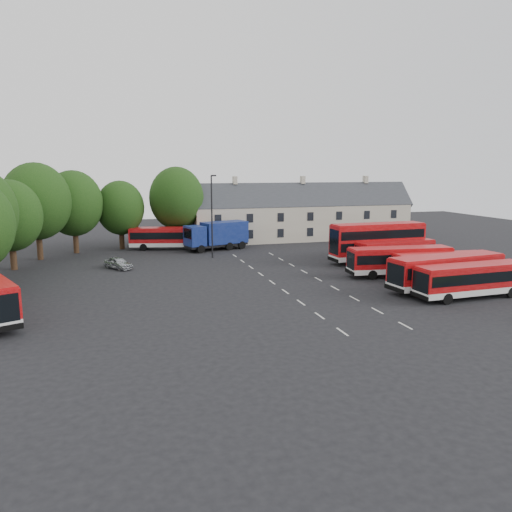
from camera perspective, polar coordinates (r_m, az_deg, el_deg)
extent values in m
plane|color=black|center=(48.17, 2.59, -3.53)|extent=(140.00, 140.00, 0.00)
cube|color=beige|center=(35.68, 9.84, -8.53)|extent=(0.15, 1.80, 0.01)
cube|color=beige|center=(39.14, 7.28, -6.79)|extent=(0.15, 1.80, 0.01)
cube|color=beige|center=(42.70, 5.16, -5.32)|extent=(0.15, 1.80, 0.01)
cube|color=beige|center=(46.33, 3.38, -4.08)|extent=(0.15, 1.80, 0.01)
cube|color=beige|center=(50.01, 1.86, -3.01)|extent=(0.15, 1.80, 0.01)
cube|color=beige|center=(53.74, 0.55, -2.09)|extent=(0.15, 1.80, 0.01)
cube|color=beige|center=(57.51, -0.58, -1.29)|extent=(0.15, 1.80, 0.01)
cube|color=beige|center=(61.30, -1.58, -0.59)|extent=(0.15, 1.80, 0.01)
cube|color=beige|center=(65.13, -2.45, 0.03)|extent=(0.15, 1.80, 0.01)
cube|color=beige|center=(38.05, 16.70, -7.63)|extent=(0.15, 1.80, 0.01)
cube|color=beige|center=(41.32, 13.70, -6.09)|extent=(0.15, 1.80, 0.01)
cube|color=beige|center=(44.70, 11.17, -4.77)|extent=(0.15, 1.80, 0.01)
cube|color=beige|center=(48.18, 9.01, -3.63)|extent=(0.15, 1.80, 0.01)
cube|color=beige|center=(51.73, 7.14, -2.64)|extent=(0.15, 1.80, 0.01)
cube|color=beige|center=(55.35, 5.52, -1.78)|extent=(0.15, 1.80, 0.01)
cube|color=beige|center=(59.01, 4.10, -1.02)|extent=(0.15, 1.80, 0.01)
cube|color=beige|center=(62.71, 2.85, -0.35)|extent=(0.15, 1.80, 0.01)
cube|color=beige|center=(66.45, 1.74, 0.24)|extent=(0.15, 1.80, 0.01)
cylinder|color=black|center=(62.09, -26.01, 0.25)|extent=(0.70, 0.70, 3.67)
ellipsoid|color=#16360E|center=(61.59, -26.32, 4.16)|extent=(6.93, 6.93, 7.97)
cylinder|color=black|center=(67.60, -23.52, 1.45)|extent=(0.70, 0.70, 4.38)
ellipsoid|color=#16360E|center=(67.10, -23.82, 5.74)|extent=(8.25, 8.25, 9.49)
cylinder|color=black|center=(71.16, -19.91, 1.93)|extent=(0.70, 0.70, 4.02)
ellipsoid|color=#16360E|center=(70.70, -20.13, 5.68)|extent=(7.59, 7.59, 8.73)
cylinder|color=black|center=(73.00, -15.10, 2.16)|extent=(0.70, 0.70, 3.50)
ellipsoid|color=#16360E|center=(72.59, -15.24, 5.34)|extent=(6.60, 6.60, 7.59)
cylinder|color=black|center=(74.49, -8.96, 2.81)|extent=(0.70, 0.70, 4.20)
ellipsoid|color=#16360E|center=(74.05, -9.06, 6.55)|extent=(7.92, 7.92, 9.11)
cube|color=beige|center=(80.27, 5.28, 3.86)|extent=(35.00, 7.00, 5.50)
cube|color=#2D3035|center=(80.03, 5.31, 5.82)|extent=(35.70, 7.13, 7.13)
cube|color=beige|center=(76.54, -2.43, 8.64)|extent=(0.60, 0.90, 1.20)
cube|color=beige|center=(79.84, 5.35, 8.66)|extent=(0.60, 0.90, 1.20)
cube|color=beige|center=(84.46, 12.40, 8.54)|extent=(0.60, 0.90, 1.20)
cube|color=silver|center=(47.73, 23.37, -3.55)|extent=(10.78, 2.91, 0.53)
cube|color=#A30A0D|center=(47.48, 23.47, -2.13)|extent=(10.78, 2.91, 1.89)
cube|color=black|center=(47.47, 23.48, -2.07)|extent=(10.36, 2.95, 0.92)
cube|color=#A30A0D|center=(47.30, 23.56, -0.95)|extent=(10.56, 2.80, 0.12)
cylinder|color=black|center=(44.79, 21.01, -4.59)|extent=(0.98, 0.32, 0.97)
cylinder|color=black|center=(50.87, 25.41, -3.21)|extent=(0.98, 0.32, 0.97)
cube|color=silver|center=(49.89, 20.85, -2.74)|extent=(11.92, 4.03, 0.58)
cube|color=#A30A0D|center=(49.63, 20.95, -1.25)|extent=(11.92, 4.03, 2.07)
cube|color=black|center=(49.62, 20.95, -1.19)|extent=(11.46, 4.03, 1.01)
cube|color=#A30A0D|center=(49.44, 21.02, -0.01)|extent=(11.67, 3.89, 0.13)
cylinder|color=black|center=(46.61, 18.50, -3.83)|extent=(1.09, 0.42, 1.06)
cylinder|color=black|center=(53.37, 22.86, -2.40)|extent=(1.09, 0.42, 1.06)
cube|color=silver|center=(54.42, 20.26, -1.83)|extent=(9.89, 2.85, 0.49)
cube|color=#A30A0D|center=(54.21, 20.33, -0.68)|extent=(9.89, 2.85, 1.73)
cube|color=black|center=(54.20, 20.34, -0.64)|extent=(9.50, 2.87, 0.84)
cube|color=#A30A0D|center=(54.06, 20.39, 0.27)|extent=(9.69, 2.75, 0.11)
cylinder|color=black|center=(52.02, 17.93, -2.50)|extent=(0.90, 0.31, 0.89)
cylinder|color=black|center=(57.00, 22.36, -1.70)|extent=(0.90, 0.31, 0.89)
cube|color=silver|center=(54.82, 16.06, -1.43)|extent=(11.12, 3.56, 0.55)
cube|color=#A30A0D|center=(54.59, 16.12, -0.15)|extent=(11.12, 3.56, 1.94)
cube|color=black|center=(54.59, 16.12, -0.10)|extent=(10.69, 3.58, 0.94)
cube|color=#A30A0D|center=(54.43, 16.17, 0.90)|extent=(10.90, 3.44, 0.12)
cylinder|color=black|center=(52.42, 13.15, -2.12)|extent=(1.02, 0.38, 0.99)
cylinder|color=black|center=(57.45, 18.68, -1.33)|extent=(1.02, 0.38, 0.99)
cube|color=silver|center=(61.08, 15.60, -0.32)|extent=(10.37, 3.84, 0.51)
cube|color=#A30A0D|center=(60.89, 15.65, 0.75)|extent=(10.37, 3.84, 1.80)
cube|color=black|center=(60.88, 15.66, 0.79)|extent=(9.97, 3.83, 0.88)
cube|color=#A30A0D|center=(60.75, 15.70, 1.63)|extent=(10.15, 3.72, 0.11)
cylinder|color=black|center=(58.29, 13.82, -0.97)|extent=(0.95, 0.40, 0.92)
cylinder|color=black|center=(64.01, 17.21, -0.17)|extent=(0.95, 0.40, 0.92)
cube|color=silver|center=(62.05, 13.65, 0.02)|extent=(11.70, 3.03, 0.58)
cube|color=#A30A0D|center=(61.74, 13.73, 1.91)|extent=(11.70, 3.03, 3.54)
cube|color=black|center=(61.83, 13.70, 1.28)|extent=(11.24, 3.08, 1.00)
cube|color=#A30A0D|center=(61.52, 13.80, 3.59)|extent=(11.47, 2.91, 0.13)
cylinder|color=black|center=(59.23, 11.17, -0.63)|extent=(1.07, 0.33, 1.06)
cylinder|color=black|center=(65.08, 15.89, 0.12)|extent=(1.07, 0.33, 1.06)
cube|color=black|center=(61.65, 13.75, 2.54)|extent=(11.24, 3.08, 1.00)
cube|color=silver|center=(66.92, 14.17, 0.60)|extent=(10.03, 3.82, 0.49)
cube|color=#A30A0D|center=(66.67, 14.24, 2.07)|extent=(10.03, 3.82, 2.98)
cube|color=black|center=(66.75, 14.21, 1.58)|extent=(9.65, 3.81, 0.85)
cube|color=#A30A0D|center=(66.48, 14.29, 3.38)|extent=(9.82, 3.70, 0.11)
cylinder|color=black|center=(64.24, 12.58, 0.06)|extent=(0.92, 0.39, 0.89)
cylinder|color=black|center=(69.73, 15.62, 0.70)|extent=(0.92, 0.39, 0.89)
cube|color=black|center=(66.59, 14.26, 2.57)|extent=(9.65, 3.81, 0.85)
cylinder|color=black|center=(39.87, -25.97, -6.62)|extent=(0.71, 1.13, 1.10)
cube|color=silver|center=(71.16, -9.81, 1.37)|extent=(11.27, 4.98, 0.55)
cube|color=#A30A0D|center=(70.99, -9.84, 2.37)|extent=(11.27, 4.98, 1.95)
cube|color=black|center=(70.98, -9.84, 2.41)|extent=(10.85, 4.94, 0.95)
cube|color=#A30A0D|center=(70.86, -9.86, 3.19)|extent=(11.03, 4.84, 0.12)
cylinder|color=black|center=(70.64, -12.74, 0.98)|extent=(1.04, 0.50, 1.00)
cylinder|color=black|center=(71.96, -6.91, 1.32)|extent=(1.04, 0.50, 1.00)
cube|color=black|center=(69.87, -4.53, 1.29)|extent=(9.18, 4.96, 0.33)
cube|color=navy|center=(68.11, -7.00, 2.29)|extent=(2.96, 3.32, 2.67)
cube|color=black|center=(67.60, -7.80, 2.56)|extent=(0.83, 2.28, 1.33)
cube|color=navy|center=(70.26, -3.64, 2.72)|extent=(6.88, 4.57, 3.00)
cylinder|color=black|center=(67.35, -6.32, 0.79)|extent=(1.15, 0.63, 1.11)
cylinder|color=black|center=(72.64, -2.69, 1.51)|extent=(1.15, 0.63, 1.11)
imported|color=#A4A7AC|center=(58.60, -15.47, -0.78)|extent=(3.54, 4.14, 1.34)
cylinder|color=black|center=(63.09, -5.07, 4.43)|extent=(0.19, 0.19, 10.36)
cube|color=black|center=(62.92, -4.87, 9.14)|extent=(0.66, 0.37, 0.19)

